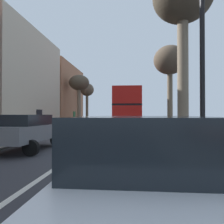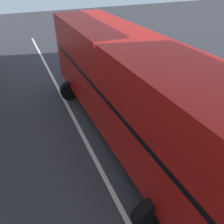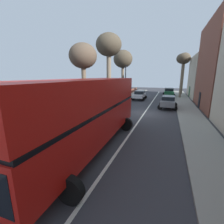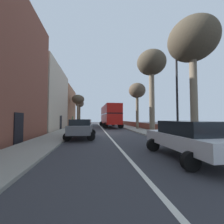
{
  "view_description": "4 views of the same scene",
  "coord_description": "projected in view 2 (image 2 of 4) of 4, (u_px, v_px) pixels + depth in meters",
  "views": [
    {
      "loc": [
        2.37,
        -13.58,
        1.63
      ],
      "look_at": [
        0.56,
        4.36,
        1.84
      ],
      "focal_mm": 34.85,
      "sensor_mm": 36.0,
      "label": 1
    },
    {
      "loc": [
        -1.8,
        3.59,
        6.06
      ],
      "look_at": [
        1.15,
        10.17,
        1.2
      ],
      "focal_mm": 35.11,
      "sensor_mm": 36.0,
      "label": 2
    },
    {
      "loc": [
        -2.49,
        17.54,
        4.23
      ],
      "look_at": [
        1.15,
        7.65,
        1.75
      ],
      "focal_mm": 24.67,
      "sensor_mm": 36.0,
      "label": 3
    },
    {
      "loc": [
        -1.52,
        -15.92,
        1.74
      ],
      "look_at": [
        1.53,
        5.86,
        2.71
      ],
      "focal_mm": 21.73,
      "sensor_mm": 36.0,
      "label": 4
    }
  ],
  "objects": [
    {
      "name": "double_decker_bus",
      "position": [
        126.0,
        84.0,
        8.17
      ],
      "size": [
        3.7,
        11.28,
        4.06
      ],
      "color": "red",
      "rests_on": "ground"
    }
  ]
}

